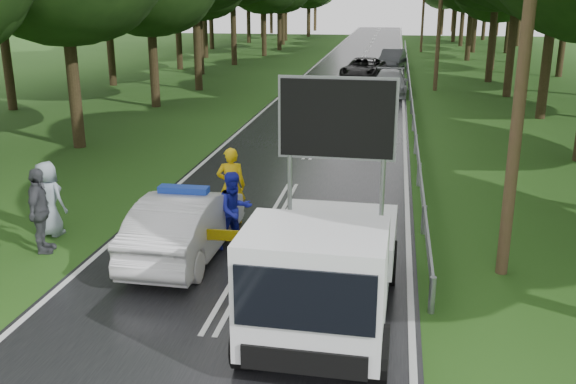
% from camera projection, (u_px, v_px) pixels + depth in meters
% --- Properties ---
extents(ground, '(160.00, 160.00, 0.00)m').
position_uv_depth(ground, '(230.00, 297.00, 12.04)').
color(ground, '#214814').
rests_on(ground, ground).
extents(road, '(7.00, 140.00, 0.02)m').
position_uv_depth(road, '(349.00, 84.00, 40.30)').
color(road, black).
rests_on(road, ground).
extents(guardrail, '(0.12, 60.06, 0.70)m').
position_uv_depth(guardrail, '(409.00, 77.00, 39.25)').
color(guardrail, gray).
rests_on(guardrail, ground).
extents(utility_pole_near, '(1.40, 0.24, 10.00)m').
position_uv_depth(utility_pole_near, '(529.00, 16.00, 11.61)').
color(utility_pole_near, '#483A21').
rests_on(utility_pole_near, ground).
extents(utility_pole_mid, '(1.40, 0.24, 10.00)m').
position_uv_depth(utility_pole_mid, '(441.00, 0.00, 36.10)').
color(utility_pole_mid, '#483A21').
rests_on(utility_pole_mid, ground).
extents(police_sedan, '(1.58, 4.34, 1.56)m').
position_uv_depth(police_sedan, '(185.00, 225.00, 13.76)').
color(police_sedan, silver).
rests_on(police_sedan, ground).
extents(work_truck, '(2.41, 5.15, 4.05)m').
position_uv_depth(work_truck, '(325.00, 268.00, 10.67)').
color(work_truck, gray).
rests_on(work_truck, ground).
extents(barrier, '(2.32, 0.09, 0.96)m').
position_uv_depth(barrier, '(213.00, 240.00, 12.86)').
color(barrier, '#F7F30D').
rests_on(barrier, ground).
extents(officer, '(0.78, 0.60, 1.92)m').
position_uv_depth(officer, '(231.00, 186.00, 15.66)').
color(officer, yellow).
rests_on(officer, ground).
extents(civilian, '(1.07, 1.07, 1.75)m').
position_uv_depth(civilian, '(234.00, 210.00, 14.17)').
color(civilian, '#1B21B4').
rests_on(civilian, ground).
extents(bystander_mid, '(0.72, 1.20, 1.91)m').
position_uv_depth(bystander_mid, '(40.00, 211.00, 13.89)').
color(bystander_mid, '#414349').
rests_on(bystander_mid, ground).
extents(bystander_right, '(0.98, 0.76, 1.78)m').
position_uv_depth(bystander_right, '(48.00, 199.00, 14.91)').
color(bystander_right, '#8D9CAA').
rests_on(bystander_right, ground).
extents(queue_car_first, '(2.17, 4.43, 1.45)m').
position_uv_depth(queue_car_first, '(374.00, 103.00, 28.95)').
color(queue_car_first, '#464A4E').
rests_on(queue_car_first, ground).
extents(queue_car_second, '(1.90, 4.64, 1.34)m').
position_uv_depth(queue_car_second, '(390.00, 83.00, 35.81)').
color(queue_car_second, '#999BA1').
rests_on(queue_car_second, ground).
extents(queue_car_third, '(3.08, 5.50, 1.45)m').
position_uv_depth(queue_car_third, '(363.00, 69.00, 41.73)').
color(queue_car_third, black).
rests_on(queue_car_third, ground).
extents(queue_car_fourth, '(2.12, 4.62, 1.47)m').
position_uv_depth(queue_car_fourth, '(392.00, 59.00, 47.88)').
color(queue_car_fourth, '#393A3F').
rests_on(queue_car_fourth, ground).
extents(cone_center, '(0.32, 0.32, 0.67)m').
position_uv_depth(cone_center, '(244.00, 276.00, 12.17)').
color(cone_center, black).
rests_on(cone_center, ground).
extents(cone_far, '(0.30, 0.30, 0.64)m').
position_uv_depth(cone_far, '(320.00, 238.00, 14.09)').
color(cone_far, black).
rests_on(cone_far, ground).
extents(cone_left_mid, '(0.33, 0.33, 0.69)m').
position_uv_depth(cone_left_mid, '(179.00, 221.00, 15.08)').
color(cone_left_mid, black).
rests_on(cone_left_mid, ground).
extents(cone_right, '(0.38, 0.38, 0.80)m').
position_uv_depth(cone_right, '(368.00, 240.00, 13.78)').
color(cone_right, black).
rests_on(cone_right, ground).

